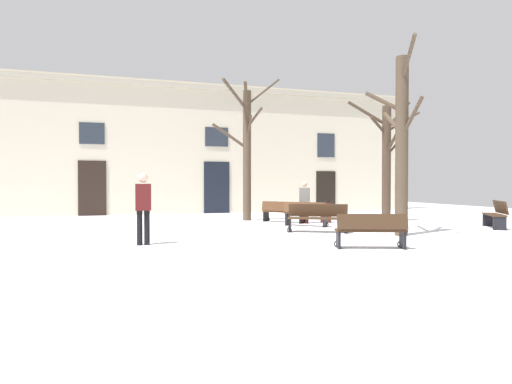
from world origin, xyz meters
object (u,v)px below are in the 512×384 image
at_px(bench_facing_shops, 496,214).
at_px(bench_by_litter_bin, 305,213).
at_px(tree_center, 246,149).
at_px(bench_near_lamp, 318,218).
at_px(streetlamp, 404,170).
at_px(litter_bin, 326,212).
at_px(bench_back_to_back_right, 283,211).
at_px(tree_near_facade, 387,158).
at_px(tree_foreground, 401,140).
at_px(bench_near_center_tree, 371,230).
at_px(person_strolling, 143,205).
at_px(person_by_shop_door, 305,200).

bearing_deg(bench_facing_shops, bench_by_litter_bin, -80.13).
relative_size(tree_center, bench_near_lamp, 3.18).
height_order(streetlamp, litter_bin, streetlamp).
relative_size(streetlamp, bench_back_to_back_right, 2.18).
xyz_separation_m(tree_near_facade, bench_back_to_back_right, (-4.04, 1.07, -2.14)).
bearing_deg(bench_back_to_back_right, bench_near_lamp, 138.95).
distance_m(tree_center, tree_foreground, 7.05).
distance_m(tree_center, bench_near_lamp, 5.60).
relative_size(streetlamp, bench_near_center_tree, 2.12).
distance_m(tree_foreground, bench_facing_shops, 5.09).
bearing_deg(person_strolling, litter_bin, 30.35).
xyz_separation_m(streetlamp, bench_back_to_back_right, (-7.65, -2.78, -1.80)).
distance_m(tree_near_facade, person_strolling, 10.47).
relative_size(bench_near_center_tree, person_strolling, 0.95).
xyz_separation_m(tree_center, person_strolling, (-4.46, -6.20, -2.00)).
distance_m(litter_bin, person_by_shop_door, 1.09).
bearing_deg(bench_near_center_tree, streetlamp, -110.29).
distance_m(streetlamp, bench_back_to_back_right, 8.34).
height_order(streetlamp, bench_facing_shops, streetlamp).
distance_m(litter_bin, person_strolling, 8.43).
bearing_deg(tree_foreground, bench_by_litter_bin, 116.16).
relative_size(bench_near_center_tree, person_by_shop_door, 1.05).
distance_m(person_by_shop_door, person_strolling, 7.53).
xyz_separation_m(bench_near_lamp, bench_back_to_back_right, (0.15, 3.55, -0.03)).
bearing_deg(person_by_shop_door, streetlamp, 59.70).
bearing_deg(litter_bin, tree_foreground, -86.76).
bearing_deg(tree_near_facade, bench_near_center_tree, -126.66).
xyz_separation_m(tree_near_facade, tree_foreground, (-2.16, -3.95, 0.26)).
bearing_deg(bench_near_lamp, person_by_shop_door, 101.93).
bearing_deg(tree_foreground, litter_bin, 93.24).
bearing_deg(tree_center, streetlamp, 9.26).
xyz_separation_m(tree_near_facade, streetlamp, (3.61, 3.85, -0.35)).
distance_m(tree_foreground, person_by_shop_door, 4.94).
bearing_deg(tree_foreground, person_strolling, 178.67).
bearing_deg(bench_facing_shops, bench_back_to_back_right, -91.22).
bearing_deg(bench_by_litter_bin, tree_foreground, 159.89).
bearing_deg(tree_foreground, streetlamp, 53.50).
bearing_deg(bench_facing_shops, bench_near_center_tree, -34.51).
bearing_deg(bench_near_lamp, bench_by_litter_bin, 105.55).
xyz_separation_m(bench_facing_shops, bench_back_to_back_right, (-6.32, 4.23, -0.05)).
bearing_deg(litter_bin, person_strolling, -149.13).
relative_size(bench_by_litter_bin, person_by_shop_door, 0.88).
height_order(streetlamp, bench_near_center_tree, streetlamp).
xyz_separation_m(tree_center, tree_foreground, (3.01, -6.37, -0.18)).
height_order(tree_foreground, bench_back_to_back_right, tree_foreground).
distance_m(streetlamp, bench_near_lamp, 10.20).
height_order(bench_by_litter_bin, person_by_shop_door, person_by_shop_door).
height_order(tree_center, bench_near_center_tree, tree_center).
relative_size(person_by_shop_door, person_strolling, 0.90).
height_order(litter_bin, bench_facing_shops, bench_facing_shops).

